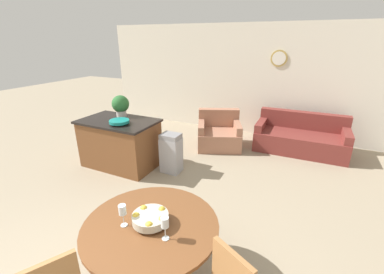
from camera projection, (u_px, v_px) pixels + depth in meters
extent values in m
cube|color=silver|center=(248.00, 81.00, 6.44)|extent=(8.00, 0.06, 2.70)
cylinder|color=tan|center=(279.00, 58.00, 5.92)|extent=(0.38, 0.02, 0.38)
cylinder|color=white|center=(279.00, 58.00, 5.91)|extent=(0.30, 0.01, 0.30)
cylinder|color=brown|center=(153.00, 254.00, 2.51)|extent=(0.13, 0.13, 0.66)
cylinder|color=brown|center=(151.00, 225.00, 2.39)|extent=(1.27, 1.27, 0.03)
cylinder|color=#B7B29E|center=(151.00, 223.00, 2.37)|extent=(0.13, 0.13, 0.03)
cylinder|color=#B7B29E|center=(150.00, 218.00, 2.35)|extent=(0.34, 0.34, 0.08)
sphere|color=gold|center=(162.00, 220.00, 2.29)|extent=(0.07, 0.07, 0.07)
sphere|color=gold|center=(162.00, 210.00, 2.43)|extent=(0.07, 0.07, 0.07)
sphere|color=gold|center=(144.00, 209.00, 2.44)|extent=(0.07, 0.07, 0.07)
sphere|color=gold|center=(136.00, 216.00, 2.34)|extent=(0.07, 0.07, 0.07)
sphere|color=gold|center=(149.00, 225.00, 2.22)|extent=(0.07, 0.07, 0.07)
cylinder|color=silver|center=(124.00, 225.00, 2.36)|extent=(0.06, 0.06, 0.01)
cylinder|color=silver|center=(123.00, 219.00, 2.34)|extent=(0.01, 0.01, 0.12)
cylinder|color=silver|center=(122.00, 210.00, 2.30)|extent=(0.07, 0.07, 0.09)
cylinder|color=silver|center=(166.00, 238.00, 2.20)|extent=(0.06, 0.06, 0.01)
cylinder|color=silver|center=(165.00, 232.00, 2.18)|extent=(0.01, 0.01, 0.12)
cylinder|color=silver|center=(165.00, 222.00, 2.14)|extent=(0.07, 0.07, 0.09)
cube|color=brown|center=(120.00, 144.00, 4.94)|extent=(1.37, 0.82, 0.88)
cube|color=black|center=(118.00, 121.00, 4.78)|extent=(1.43, 0.88, 0.04)
cylinder|color=teal|center=(120.00, 123.00, 4.56)|extent=(0.12, 0.12, 0.02)
cylinder|color=teal|center=(119.00, 121.00, 4.54)|extent=(0.35, 0.35, 0.05)
cylinder|color=beige|center=(121.00, 113.00, 5.00)|extent=(0.19, 0.19, 0.12)
sphere|color=#2D6B33|center=(120.00, 104.00, 4.93)|extent=(0.33, 0.33, 0.33)
cube|color=#9E9EA3|center=(171.00, 155.00, 4.73)|extent=(0.35, 0.29, 0.66)
cube|color=gray|center=(171.00, 136.00, 4.59)|extent=(0.34, 0.28, 0.09)
cube|color=maroon|center=(300.00, 142.00, 5.64)|extent=(1.89, 0.95, 0.42)
cube|color=maroon|center=(303.00, 120.00, 5.80)|extent=(1.88, 0.23, 0.38)
cube|color=maroon|center=(260.00, 133.00, 5.95)|extent=(0.17, 0.85, 0.59)
cube|color=maroon|center=(345.00, 145.00, 5.28)|extent=(0.17, 0.85, 0.59)
cube|color=#A87056|center=(219.00, 138.00, 5.88)|extent=(1.21, 1.19, 0.40)
cube|color=#A87056|center=(219.00, 117.00, 6.06)|extent=(0.94, 0.55, 0.40)
cube|color=#A87056|center=(201.00, 134.00, 5.86)|extent=(0.44, 0.80, 0.58)
cube|color=#A87056|center=(237.00, 135.00, 5.83)|extent=(0.44, 0.80, 0.58)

